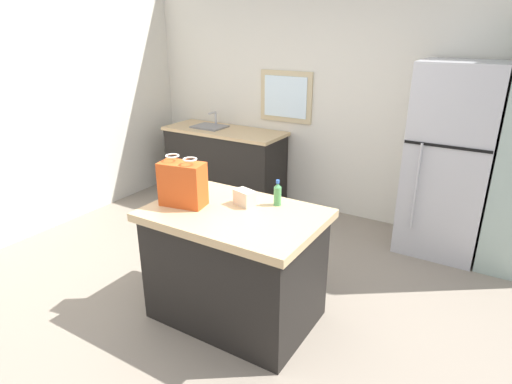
{
  "coord_description": "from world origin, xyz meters",
  "views": [
    {
      "loc": [
        1.66,
        -2.27,
        2.12
      ],
      "look_at": [
        0.06,
        0.35,
        0.94
      ],
      "focal_mm": 30.2,
      "sensor_mm": 36.0,
      "label": 1
    }
  ],
  "objects_px": {
    "kitchen_island": "(235,265)",
    "shopping_bag": "(183,184)",
    "bottle": "(278,194)",
    "refrigerator": "(449,162)",
    "small_box": "(244,198)"
  },
  "relations": [
    {
      "from": "shopping_bag",
      "to": "bottle",
      "type": "xyz_separation_m",
      "value": [
        0.59,
        0.35,
        -0.08
      ]
    },
    {
      "from": "shopping_bag",
      "to": "small_box",
      "type": "distance_m",
      "value": 0.46
    },
    {
      "from": "shopping_bag",
      "to": "bottle",
      "type": "relative_size",
      "value": 1.88
    },
    {
      "from": "refrigerator",
      "to": "small_box",
      "type": "distance_m",
      "value": 2.15
    },
    {
      "from": "shopping_bag",
      "to": "bottle",
      "type": "distance_m",
      "value": 0.7
    },
    {
      "from": "shopping_bag",
      "to": "small_box",
      "type": "bearing_deg",
      "value": 30.28
    },
    {
      "from": "refrigerator",
      "to": "shopping_bag",
      "type": "relative_size",
      "value": 4.98
    },
    {
      "from": "kitchen_island",
      "to": "shopping_bag",
      "type": "xyz_separation_m",
      "value": [
        -0.39,
        -0.09,
        0.6
      ]
    },
    {
      "from": "shopping_bag",
      "to": "small_box",
      "type": "xyz_separation_m",
      "value": [
        0.39,
        0.23,
        -0.11
      ]
    },
    {
      "from": "shopping_bag",
      "to": "kitchen_island",
      "type": "bearing_deg",
      "value": 12.9
    },
    {
      "from": "shopping_bag",
      "to": "small_box",
      "type": "height_order",
      "value": "shopping_bag"
    },
    {
      "from": "small_box",
      "to": "bottle",
      "type": "height_order",
      "value": "bottle"
    },
    {
      "from": "shopping_bag",
      "to": "small_box",
      "type": "relative_size",
      "value": 2.46
    },
    {
      "from": "refrigerator",
      "to": "shopping_bag",
      "type": "bearing_deg",
      "value": -126.35
    },
    {
      "from": "kitchen_island",
      "to": "small_box",
      "type": "xyz_separation_m",
      "value": [
        -0.0,
        0.14,
        0.5
      ]
    }
  ]
}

